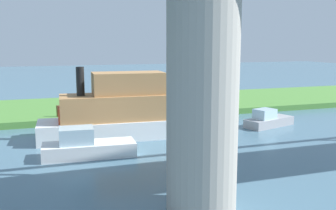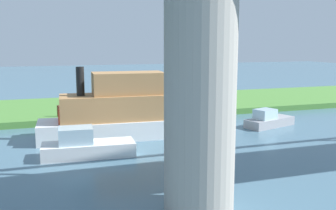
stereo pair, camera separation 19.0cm
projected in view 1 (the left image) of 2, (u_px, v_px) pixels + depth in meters
ground_plane at (133, 121)px, 30.44m from camera, size 160.00×160.00×0.00m
grassy_bank at (118, 106)px, 36.00m from camera, size 80.00×12.00×0.50m
bridge_pylon at (203, 80)px, 13.63m from camera, size 2.58×2.58×9.60m
person_on_bank at (182, 102)px, 32.54m from camera, size 0.45×0.45×1.39m
mooring_post at (58, 111)px, 29.68m from camera, size 0.20×0.20×0.87m
riverboat_paddlewheel at (115, 111)px, 24.99m from camera, size 9.26×3.58×4.65m
houseboat_blue at (268, 120)px, 28.49m from camera, size 4.29×2.59×1.35m
motorboat_white at (86, 146)px, 20.87m from camera, size 5.05×2.10×1.65m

